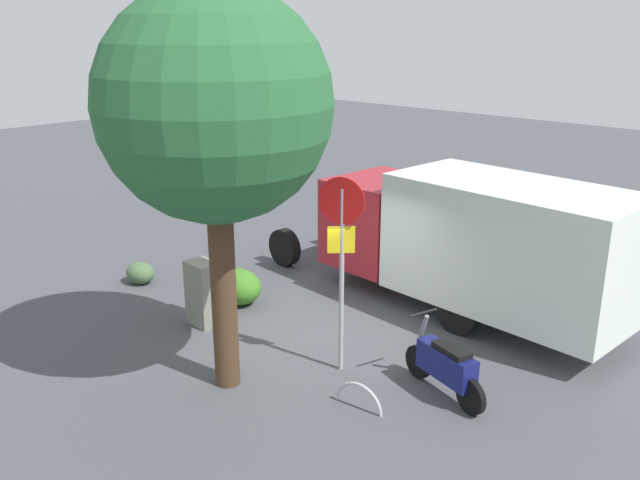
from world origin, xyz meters
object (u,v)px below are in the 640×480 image
box_truck_near (467,236)px  street_tree (215,107)px  bike_rack_hoop (358,408)px  motorcycle (446,366)px  utility_cabinet (204,293)px  stop_sign (342,245)px

box_truck_near → street_tree: 6.02m
bike_rack_hoop → street_tree: bearing=23.1°
motorcycle → utility_cabinet: bearing=27.4°
street_tree → utility_cabinet: 4.49m
motorcycle → utility_cabinet: (4.87, 0.92, 0.11)m
motorcycle → street_tree: (2.80, 2.07, 3.93)m
box_truck_near → stop_sign: (0.19, 3.57, 0.65)m
motorcycle → bike_rack_hoop: motorcycle is taller
box_truck_near → stop_sign: stop_sign is taller
motorcycle → street_tree: size_ratio=0.28×
box_truck_near → bike_rack_hoop: bearing=104.6°
utility_cabinet → street_tree: bearing=150.9°
bike_rack_hoop → box_truck_near: bearing=-79.4°
stop_sign → street_tree: street_tree is taller
box_truck_near → street_tree: bearing=80.4°
motorcycle → bike_rack_hoop: size_ratio=2.07×
motorcycle → bike_rack_hoop: 1.51m
street_tree → utility_cabinet: size_ratio=4.89×
utility_cabinet → bike_rack_hoop: utility_cabinet is taller
street_tree → bike_rack_hoop: (-2.04, -0.87, -4.45)m
motorcycle → bike_rack_hoop: (0.76, 1.20, -0.52)m
motorcycle → stop_sign: stop_sign is taller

